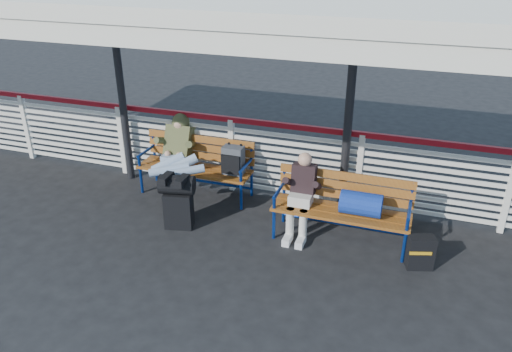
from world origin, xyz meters
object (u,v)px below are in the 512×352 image
at_px(bench_left, 207,161).
at_px(suitcase_side, 421,252).
at_px(luggage_stack, 178,199).
at_px(companion_person, 301,195).
at_px(traveler_man, 177,160).
at_px(bench_right, 350,203).

distance_m(bench_left, suitcase_side, 3.42).
distance_m(luggage_stack, suitcase_side, 3.26).
xyz_separation_m(luggage_stack, companion_person, (1.65, 0.39, 0.16)).
bearing_deg(luggage_stack, suitcase_side, -11.27).
xyz_separation_m(bench_left, companion_person, (1.67, -0.65, 0.01)).
distance_m(traveler_man, companion_person, 2.02).
height_order(luggage_stack, traveler_man, traveler_man).
bearing_deg(bench_right, bench_left, 164.83).
bearing_deg(luggage_stack, bench_right, -2.94).
bearing_deg(bench_left, traveler_man, -132.26).
height_order(luggage_stack, bench_left, bench_left).
distance_m(bench_left, bench_right, 2.41).
relative_size(bench_right, companion_person, 1.57).
bearing_deg(traveler_man, bench_left, 47.74).
distance_m(traveler_man, suitcase_side, 3.67).
distance_m(bench_right, suitcase_side, 1.06).
relative_size(bench_right, traveler_man, 1.12).
bearing_deg(suitcase_side, bench_right, 144.01).
distance_m(luggage_stack, bench_left, 1.05).
relative_size(traveler_man, suitcase_side, 3.63).
bearing_deg(bench_right, luggage_stack, -170.07).
distance_m(bench_left, companion_person, 1.79).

